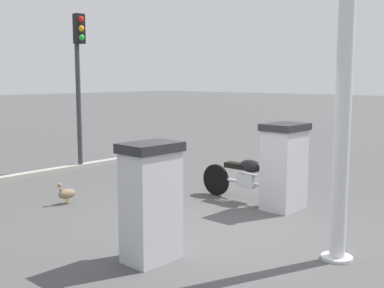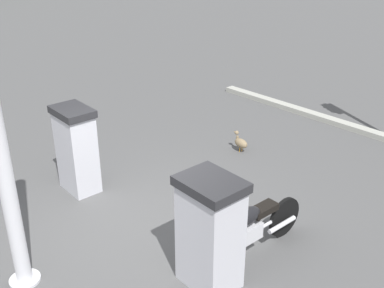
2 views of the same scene
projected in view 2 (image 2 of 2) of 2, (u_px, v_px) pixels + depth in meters
ground_plane at (139, 226)px, 7.23m from camera, size 120.00×120.00×0.00m
fuel_pump_near at (210, 233)px, 5.77m from camera, size 0.67×0.80×1.53m
fuel_pump_far at (77, 149)px, 7.94m from camera, size 0.58×0.77×1.52m
motorcycle_near_pump at (250, 228)px, 6.39m from camera, size 2.06×0.56×0.95m
wandering_duck at (241, 143)px, 9.54m from camera, size 0.20×0.41×0.41m
canopy_support_pole at (1, 156)px, 5.34m from camera, size 0.40×0.40×3.83m
road_edge_kerb at (343, 124)px, 10.78m from camera, size 0.33×7.12×0.12m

